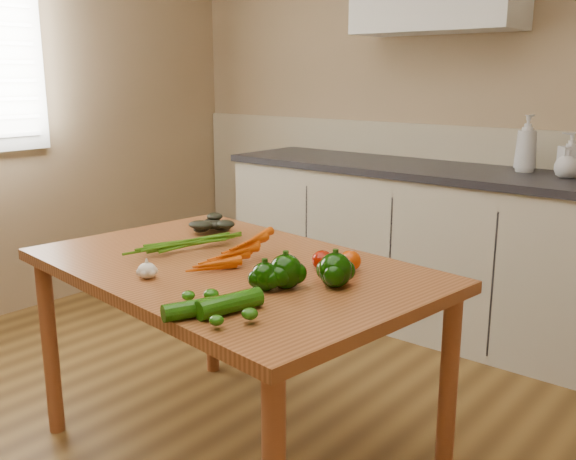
{
  "coord_description": "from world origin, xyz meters",
  "views": [
    {
      "loc": [
        1.57,
        -0.96,
        1.38
      ],
      "look_at": [
        0.12,
        0.79,
        0.83
      ],
      "focal_mm": 40.0,
      "sensor_mm": 36.0,
      "label": 1
    }
  ],
  "objects_px": {
    "soap_bottle_b": "(571,154)",
    "pepper_a": "(286,271)",
    "soap_bottle_a": "(526,143)",
    "garlic_bulb": "(147,271)",
    "table": "(231,287)",
    "pepper_b": "(335,270)",
    "tomato_b": "(350,261)",
    "zucchini_b": "(202,307)",
    "tomato_a": "(322,260)",
    "carrot_bunch": "(221,250)",
    "tomato_c": "(343,267)",
    "soap_bottle_c": "(567,162)",
    "zucchini_a": "(230,304)",
    "leafy_greens": "(212,222)",
    "pepper_c": "(265,277)"
  },
  "relations": [
    {
      "from": "leafy_greens",
      "to": "pepper_b",
      "type": "distance_m",
      "value": 0.81
    },
    {
      "from": "soap_bottle_b",
      "to": "carrot_bunch",
      "type": "xyz_separation_m",
      "value": [
        -0.64,
        -1.73,
        -0.22
      ]
    },
    {
      "from": "soap_bottle_a",
      "to": "pepper_b",
      "type": "bearing_deg",
      "value": 102.73
    },
    {
      "from": "soap_bottle_b",
      "to": "pepper_b",
      "type": "relative_size",
      "value": 2.05
    },
    {
      "from": "tomato_a",
      "to": "tomato_b",
      "type": "xyz_separation_m",
      "value": [
        0.08,
        0.05,
        0.0
      ]
    },
    {
      "from": "table",
      "to": "tomato_a",
      "type": "xyz_separation_m",
      "value": [
        0.28,
        0.15,
        0.12
      ]
    },
    {
      "from": "garlic_bulb",
      "to": "pepper_a",
      "type": "xyz_separation_m",
      "value": [
        0.4,
        0.21,
        0.03
      ]
    },
    {
      "from": "soap_bottle_a",
      "to": "soap_bottle_b",
      "type": "xyz_separation_m",
      "value": [
        0.22,
        -0.02,
        -0.04
      ]
    },
    {
      "from": "table",
      "to": "soap_bottle_a",
      "type": "distance_m",
      "value": 1.84
    },
    {
      "from": "table",
      "to": "soap_bottle_b",
      "type": "height_order",
      "value": "soap_bottle_b"
    },
    {
      "from": "pepper_c",
      "to": "tomato_a",
      "type": "xyz_separation_m",
      "value": [
        0.01,
        0.28,
        -0.01
      ]
    },
    {
      "from": "tomato_b",
      "to": "zucchini_b",
      "type": "height_order",
      "value": "tomato_b"
    },
    {
      "from": "soap_bottle_b",
      "to": "tomato_a",
      "type": "distance_m",
      "value": 1.64
    },
    {
      "from": "pepper_a",
      "to": "tomato_c",
      "type": "xyz_separation_m",
      "value": [
        0.07,
        0.21,
        -0.02
      ]
    },
    {
      "from": "zucchini_a",
      "to": "garlic_bulb",
      "type": "bearing_deg",
      "value": 172.79
    },
    {
      "from": "leafy_greens",
      "to": "zucchini_a",
      "type": "height_order",
      "value": "leafy_greens"
    },
    {
      "from": "soap_bottle_c",
      "to": "zucchini_b",
      "type": "bearing_deg",
      "value": 60.1
    },
    {
      "from": "soap_bottle_b",
      "to": "tomato_c",
      "type": "bearing_deg",
      "value": -45.17
    },
    {
      "from": "table",
      "to": "leafy_greens",
      "type": "xyz_separation_m",
      "value": [
        -0.36,
        0.26,
        0.13
      ]
    },
    {
      "from": "soap_bottle_a",
      "to": "garlic_bulb",
      "type": "xyz_separation_m",
      "value": [
        -0.45,
        -2.05,
        -0.27
      ]
    },
    {
      "from": "pepper_b",
      "to": "tomato_c",
      "type": "distance_m",
      "value": 0.11
    },
    {
      "from": "carrot_bunch",
      "to": "pepper_a",
      "type": "height_order",
      "value": "pepper_a"
    },
    {
      "from": "table",
      "to": "soap_bottle_c",
      "type": "distance_m",
      "value": 1.82
    },
    {
      "from": "garlic_bulb",
      "to": "tomato_a",
      "type": "height_order",
      "value": "tomato_a"
    },
    {
      "from": "tomato_c",
      "to": "zucchini_b",
      "type": "height_order",
      "value": "tomato_c"
    },
    {
      "from": "table",
      "to": "garlic_bulb",
      "type": "xyz_separation_m",
      "value": [
        -0.09,
        -0.28,
        0.11
      ]
    },
    {
      "from": "soap_bottle_b",
      "to": "zucchini_b",
      "type": "height_order",
      "value": "soap_bottle_b"
    },
    {
      "from": "soap_bottle_a",
      "to": "soap_bottle_b",
      "type": "bearing_deg",
      "value": -174.64
    },
    {
      "from": "pepper_b",
      "to": "tomato_b",
      "type": "relative_size",
      "value": 1.42
    },
    {
      "from": "tomato_a",
      "to": "zucchini_a",
      "type": "height_order",
      "value": "tomato_a"
    },
    {
      "from": "table",
      "to": "pepper_b",
      "type": "relative_size",
      "value": 14.31
    },
    {
      "from": "carrot_bunch",
      "to": "pepper_a",
      "type": "xyz_separation_m",
      "value": [
        0.37,
        -0.09,
        0.02
      ]
    },
    {
      "from": "soap_bottle_a",
      "to": "garlic_bulb",
      "type": "relative_size",
      "value": 4.76
    },
    {
      "from": "table",
      "to": "carrot_bunch",
      "type": "distance_m",
      "value": 0.13
    },
    {
      "from": "garlic_bulb",
      "to": "zucchini_b",
      "type": "bearing_deg",
      "value": -17.03
    },
    {
      "from": "pepper_a",
      "to": "soap_bottle_b",
      "type": "bearing_deg",
      "value": 81.39
    },
    {
      "from": "soap_bottle_b",
      "to": "zucchini_b",
      "type": "distance_m",
      "value": 2.18
    },
    {
      "from": "zucchini_b",
      "to": "tomato_b",
      "type": "bearing_deg",
      "value": 82.68
    },
    {
      "from": "tomato_b",
      "to": "table",
      "type": "bearing_deg",
      "value": -151.54
    },
    {
      "from": "soap_bottle_b",
      "to": "tomato_b",
      "type": "xyz_separation_m",
      "value": [
        -0.22,
        -1.55,
        -0.22
      ]
    },
    {
      "from": "zucchini_a",
      "to": "table",
      "type": "bearing_deg",
      "value": 134.24
    },
    {
      "from": "pepper_a",
      "to": "pepper_b",
      "type": "xyz_separation_m",
      "value": [
        0.11,
        0.11,
        0.0
      ]
    },
    {
      "from": "soap_bottle_a",
      "to": "zucchini_b",
      "type": "relative_size",
      "value": 1.34
    },
    {
      "from": "soap_bottle_b",
      "to": "pepper_a",
      "type": "bearing_deg",
      "value": -46.35
    },
    {
      "from": "table",
      "to": "pepper_a",
      "type": "relative_size",
      "value": 14.44
    },
    {
      "from": "soap_bottle_a",
      "to": "carrot_bunch",
      "type": "relative_size",
      "value": 1.11
    },
    {
      "from": "soap_bottle_b",
      "to": "zucchini_a",
      "type": "xyz_separation_m",
      "value": [
        -0.26,
        -2.08,
        -0.23
      ]
    },
    {
      "from": "zucchini_b",
      "to": "tomato_a",
      "type": "bearing_deg",
      "value": 89.99
    },
    {
      "from": "soap_bottle_a",
      "to": "pepper_b",
      "type": "height_order",
      "value": "soap_bottle_a"
    },
    {
      "from": "soap_bottle_b",
      "to": "tomato_a",
      "type": "bearing_deg",
      "value": -48.41
    }
  ]
}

